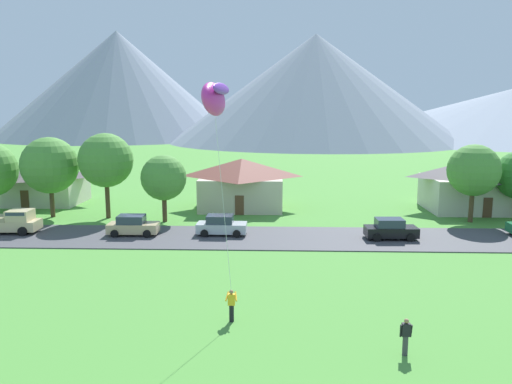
# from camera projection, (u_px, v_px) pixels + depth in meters

# --- Properties ---
(road_strip) EXTENTS (160.00, 7.65, 0.08)m
(road_strip) POSITION_uv_depth(u_px,v_px,m) (261.00, 238.00, 41.77)
(road_strip) COLOR #424247
(road_strip) RESTS_ON ground
(mountain_east_ridge) EXTENTS (90.07, 90.07, 38.73)m
(mountain_east_ridge) POSITION_uv_depth(u_px,v_px,m) (118.00, 85.00, 185.83)
(mountain_east_ridge) COLOR gray
(mountain_east_ridge) RESTS_ON ground
(mountain_far_east_ridge) EXTENTS (94.64, 94.64, 34.22)m
(mountain_far_east_ridge) POSITION_uv_depth(u_px,v_px,m) (315.00, 88.00, 162.19)
(mountain_far_east_ridge) COLOR gray
(mountain_far_east_ridge) RESTS_ON ground
(house_leftmost) EXTENTS (10.37, 7.98, 5.46)m
(house_leftmost) POSITION_uv_depth(u_px,v_px,m) (474.00, 184.00, 52.83)
(house_leftmost) COLOR beige
(house_leftmost) RESTS_ON ground
(house_left_center) EXTENTS (10.36, 7.16, 4.72)m
(house_left_center) POSITION_uv_depth(u_px,v_px,m) (38.00, 182.00, 56.91)
(house_left_center) COLOR beige
(house_left_center) RESTS_ON ground
(house_right_center) EXTENTS (9.38, 8.39, 5.34)m
(house_right_center) POSITION_uv_depth(u_px,v_px,m) (242.00, 182.00, 54.26)
(house_right_center) COLOR beige
(house_right_center) RESTS_ON ground
(tree_left_of_center) EXTENTS (5.52, 5.52, 7.93)m
(tree_left_of_center) POSITION_uv_depth(u_px,v_px,m) (50.00, 165.00, 49.13)
(tree_left_of_center) COLOR #4C3823
(tree_left_of_center) RESTS_ON ground
(tree_center) EXTENTS (4.29, 4.29, 6.38)m
(tree_center) POSITION_uv_depth(u_px,v_px,m) (164.00, 178.00, 47.21)
(tree_center) COLOR #4C3823
(tree_center) RESTS_ON ground
(tree_right_of_center) EXTENTS (5.25, 5.25, 8.34)m
(tree_right_of_center) POSITION_uv_depth(u_px,v_px,m) (106.00, 160.00, 48.57)
(tree_right_of_center) COLOR #4C3823
(tree_right_of_center) RESTS_ON ground
(tree_far_right) EXTENTS (4.84, 4.84, 7.38)m
(tree_far_right) POSITION_uv_depth(u_px,v_px,m) (474.00, 170.00, 46.92)
(tree_far_right) COLOR #4C3823
(tree_far_right) RESTS_ON ground
(parked_car_tan_mid_west) EXTENTS (4.23, 2.14, 1.68)m
(parked_car_tan_mid_west) POSITION_uv_depth(u_px,v_px,m) (133.00, 226.00, 42.47)
(parked_car_tan_mid_west) COLOR tan
(parked_car_tan_mid_west) RESTS_ON road_strip
(parked_car_black_mid_east) EXTENTS (4.26, 2.19, 1.68)m
(parked_car_black_mid_east) POSITION_uv_depth(u_px,v_px,m) (391.00, 229.00, 41.19)
(parked_car_black_mid_east) COLOR black
(parked_car_black_mid_east) RESTS_ON road_strip
(parked_car_silver_east_end) EXTENTS (4.24, 2.16, 1.68)m
(parked_car_silver_east_end) POSITION_uv_depth(u_px,v_px,m) (221.00, 225.00, 42.52)
(parked_car_silver_east_end) COLOR #B7BCC1
(parked_car_silver_east_end) RESTS_ON road_strip
(pickup_truck_sand_west_side) EXTENTS (5.27, 2.46, 1.99)m
(pickup_truck_sand_west_side) POSITION_uv_depth(u_px,v_px,m) (9.00, 222.00, 43.11)
(pickup_truck_sand_west_side) COLOR #C6B284
(pickup_truck_sand_west_side) RESTS_ON road_strip
(kite_flyer_with_kite) EXTENTS (2.09, 3.18, 12.03)m
(kite_flyer_with_kite) POSITION_uv_depth(u_px,v_px,m) (215.00, 103.00, 25.06)
(kite_flyer_with_kite) COLOR black
(kite_flyer_with_kite) RESTS_ON ground
(watcher_person) EXTENTS (0.56, 0.24, 1.68)m
(watcher_person) POSITION_uv_depth(u_px,v_px,m) (406.00, 336.00, 21.82)
(watcher_person) COLOR #3D3D42
(watcher_person) RESTS_ON ground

